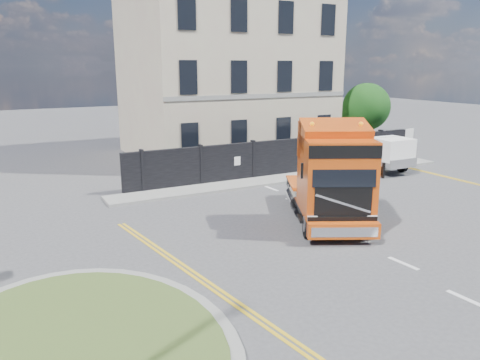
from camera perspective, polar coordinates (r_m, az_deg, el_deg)
ground at (r=15.74m, az=4.96°, el=-8.29°), size 120.00×120.00×0.00m
traffic_island at (r=10.95m, az=-19.44°, el=-19.18°), size 6.80×6.80×0.17m
hoarding_fence at (r=26.19m, az=6.45°, el=2.87°), size 18.80×0.25×2.00m
georgian_building at (r=31.95m, az=-1.94°, el=13.50°), size 12.30×10.30×12.80m
tree at (r=33.16m, az=14.85°, el=8.35°), size 3.20×3.20×4.80m
pavement_far at (r=25.35m, az=6.50°, el=0.34°), size 20.00×1.60×0.12m
truck at (r=17.79m, az=11.10°, el=-0.04°), size 5.05×6.85×3.87m
flatbed_pickup at (r=27.77m, az=17.05°, el=3.16°), size 2.17×4.86×2.02m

